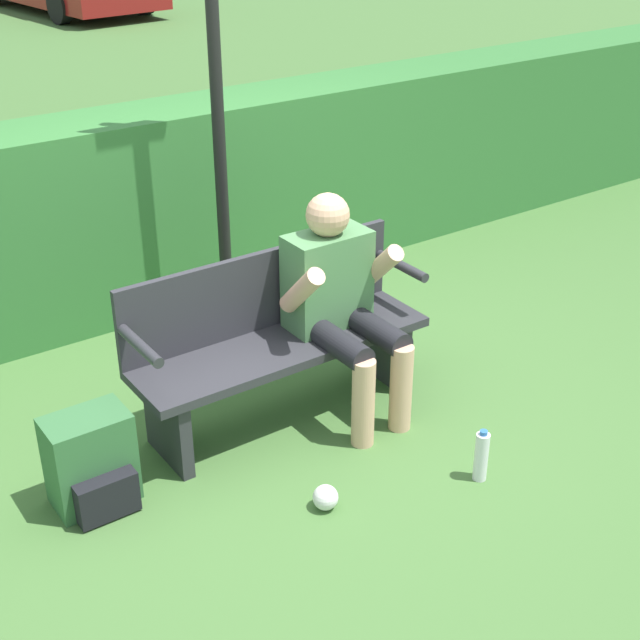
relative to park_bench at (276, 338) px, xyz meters
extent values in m
plane|color=#426B33|center=(0.00, -0.06, -0.42)|extent=(40.00, 40.00, 0.00)
cube|color=#337033|center=(0.00, 1.54, 0.17)|extent=(12.00, 0.54, 1.19)
cube|color=#2D2D33|center=(0.00, -0.06, -0.02)|extent=(1.51, 0.42, 0.05)
cube|color=#2D2D33|center=(0.00, 0.13, 0.20)|extent=(1.51, 0.04, 0.40)
cube|color=#2D2D33|center=(-0.63, -0.06, -0.23)|extent=(0.06, 0.38, 0.38)
cube|color=#2D2D33|center=(0.63, -0.06, -0.23)|extent=(0.06, 0.38, 0.38)
cylinder|color=#2D2D33|center=(-0.73, -0.06, 0.22)|extent=(0.05, 0.38, 0.05)
cylinder|color=#2D2D33|center=(0.73, -0.06, 0.22)|extent=(0.05, 0.38, 0.05)
cube|color=#4C7F4C|center=(0.29, -0.02, 0.24)|extent=(0.42, 0.22, 0.48)
sphere|color=#DBA884|center=(0.29, -0.02, 0.58)|extent=(0.21, 0.21, 0.21)
cylinder|color=black|center=(0.18, -0.24, 0.03)|extent=(0.13, 0.45, 0.13)
cylinder|color=black|center=(0.41, -0.24, 0.03)|extent=(0.13, 0.45, 0.13)
cylinder|color=#DBA884|center=(0.18, -0.47, -0.20)|extent=(0.11, 0.11, 0.45)
cylinder|color=#DBA884|center=(0.41, -0.47, -0.20)|extent=(0.11, 0.11, 0.45)
cylinder|color=#DBA884|center=(0.06, -0.14, 0.29)|extent=(0.09, 0.30, 0.30)
cylinder|color=#DBA884|center=(0.53, -0.14, 0.29)|extent=(0.09, 0.30, 0.30)
cube|color=#336638|center=(-1.03, -0.13, -0.21)|extent=(0.35, 0.23, 0.43)
cube|color=black|center=(-1.03, -0.29, -0.32)|extent=(0.27, 0.08, 0.19)
cylinder|color=white|center=(0.45, -1.00, -0.30)|extent=(0.06, 0.06, 0.24)
cylinder|color=#2D66B2|center=(0.45, -1.00, -0.17)|extent=(0.03, 0.03, 0.02)
cylinder|color=black|center=(0.26, 0.94, 0.94)|extent=(0.07, 0.07, 2.72)
cylinder|color=black|center=(3.32, 11.88, -0.13)|extent=(0.24, 0.61, 0.59)
sphere|color=silver|center=(-0.24, -0.76, -0.37)|extent=(0.11, 0.11, 0.11)
camera|label=1|loc=(-2.01, -3.24, 2.09)|focal=50.00mm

